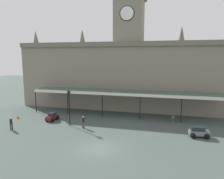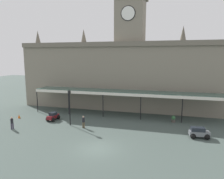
{
  "view_description": "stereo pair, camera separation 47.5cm",
  "coord_description": "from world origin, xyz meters",
  "px_view_note": "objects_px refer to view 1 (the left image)",
  "views": [
    {
      "loc": [
        6.32,
        -19.62,
        9.52
      ],
      "look_at": [
        0.0,
        5.72,
        5.34
      ],
      "focal_mm": 33.71,
      "sensor_mm": 36.0,
      "label": 1
    },
    {
      "loc": [
        6.78,
        -19.5,
        9.52
      ],
      "look_at": [
        0.0,
        5.72,
        5.34
      ],
      "focal_mm": 33.71,
      "sensor_mm": 36.0,
      "label": 2
    }
  ],
  "objects_px": {
    "car_maroon_sedan": "(52,117)",
    "pedestrian_crossing_forecourt": "(83,122)",
    "pedestrian_near_entrance": "(11,123)",
    "planter_by_canopy": "(173,119)",
    "victorian_lamppost": "(69,104)",
    "car_grey_estate": "(199,133)",
    "traffic_cone": "(18,117)"
  },
  "relations": [
    {
      "from": "traffic_cone",
      "to": "pedestrian_crossing_forecourt",
      "type": "bearing_deg",
      "value": -8.2
    },
    {
      "from": "car_maroon_sedan",
      "to": "victorian_lamppost",
      "type": "bearing_deg",
      "value": -22.81
    },
    {
      "from": "car_grey_estate",
      "to": "victorian_lamppost",
      "type": "bearing_deg",
      "value": 179.2
    },
    {
      "from": "pedestrian_near_entrance",
      "to": "planter_by_canopy",
      "type": "height_order",
      "value": "pedestrian_near_entrance"
    },
    {
      "from": "pedestrian_crossing_forecourt",
      "to": "planter_by_canopy",
      "type": "height_order",
      "value": "pedestrian_crossing_forecourt"
    },
    {
      "from": "pedestrian_crossing_forecourt",
      "to": "traffic_cone",
      "type": "height_order",
      "value": "pedestrian_crossing_forecourt"
    },
    {
      "from": "car_grey_estate",
      "to": "pedestrian_crossing_forecourt",
      "type": "height_order",
      "value": "pedestrian_crossing_forecourt"
    },
    {
      "from": "pedestrian_crossing_forecourt",
      "to": "planter_by_canopy",
      "type": "bearing_deg",
      "value": 26.06
    },
    {
      "from": "pedestrian_near_entrance",
      "to": "pedestrian_crossing_forecourt",
      "type": "distance_m",
      "value": 9.31
    },
    {
      "from": "victorian_lamppost",
      "to": "pedestrian_near_entrance",
      "type": "bearing_deg",
      "value": -152.51
    },
    {
      "from": "car_grey_estate",
      "to": "victorian_lamppost",
      "type": "distance_m",
      "value": 16.83
    },
    {
      "from": "pedestrian_crossing_forecourt",
      "to": "traffic_cone",
      "type": "bearing_deg",
      "value": 171.8
    },
    {
      "from": "pedestrian_near_entrance",
      "to": "traffic_cone",
      "type": "xyz_separation_m",
      "value": [
        -2.58,
        4.51,
        -0.62
      ]
    },
    {
      "from": "car_grey_estate",
      "to": "pedestrian_crossing_forecourt",
      "type": "distance_m",
      "value": 14.41
    },
    {
      "from": "pedestrian_near_entrance",
      "to": "planter_by_canopy",
      "type": "distance_m",
      "value": 22.21
    },
    {
      "from": "pedestrian_near_entrance",
      "to": "car_grey_estate",
      "type": "bearing_deg",
      "value": 7.87
    },
    {
      "from": "victorian_lamppost",
      "to": "traffic_cone",
      "type": "height_order",
      "value": "victorian_lamppost"
    },
    {
      "from": "car_grey_estate",
      "to": "pedestrian_near_entrance",
      "type": "relative_size",
      "value": 1.4
    },
    {
      "from": "traffic_cone",
      "to": "planter_by_canopy",
      "type": "xyz_separation_m",
      "value": [
        23.07,
        4.04,
        0.2
      ]
    },
    {
      "from": "car_grey_estate",
      "to": "pedestrian_crossing_forecourt",
      "type": "xyz_separation_m",
      "value": [
        -14.4,
        -0.35,
        0.34
      ]
    },
    {
      "from": "car_maroon_sedan",
      "to": "pedestrian_crossing_forecourt",
      "type": "distance_m",
      "value": 6.15
    },
    {
      "from": "car_maroon_sedan",
      "to": "victorian_lamppost",
      "type": "xyz_separation_m",
      "value": [
        3.55,
        -1.49,
        2.61
      ]
    },
    {
      "from": "pedestrian_near_entrance",
      "to": "traffic_cone",
      "type": "bearing_deg",
      "value": 119.78
    },
    {
      "from": "pedestrian_near_entrance",
      "to": "victorian_lamppost",
      "type": "xyz_separation_m",
      "value": [
        6.62,
        3.45,
        2.2
      ]
    },
    {
      "from": "car_maroon_sedan",
      "to": "planter_by_canopy",
      "type": "relative_size",
      "value": 2.2
    },
    {
      "from": "planter_by_canopy",
      "to": "victorian_lamppost",
      "type": "bearing_deg",
      "value": -159.79
    },
    {
      "from": "car_grey_estate",
      "to": "traffic_cone",
      "type": "relative_size",
      "value": 4.01
    },
    {
      "from": "car_maroon_sedan",
      "to": "planter_by_canopy",
      "type": "height_order",
      "value": "car_maroon_sedan"
    },
    {
      "from": "pedestrian_near_entrance",
      "to": "planter_by_canopy",
      "type": "bearing_deg",
      "value": 22.65
    },
    {
      "from": "pedestrian_crossing_forecourt",
      "to": "victorian_lamppost",
      "type": "bearing_deg",
      "value": 165.38
    },
    {
      "from": "car_maroon_sedan",
      "to": "victorian_lamppost",
      "type": "relative_size",
      "value": 0.42
    },
    {
      "from": "victorian_lamppost",
      "to": "planter_by_canopy",
      "type": "height_order",
      "value": "victorian_lamppost"
    }
  ]
}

